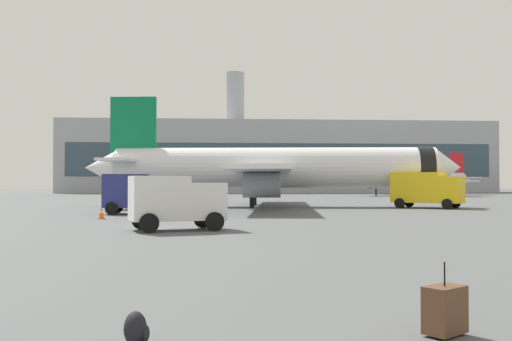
# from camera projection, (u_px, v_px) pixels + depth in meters

# --- Properties ---
(airplane_at_gate) EXTENTS (35.77, 32.34, 10.50)m
(airplane_at_gate) POSITION_uv_depth(u_px,v_px,m) (272.00, 168.00, 55.22)
(airplane_at_gate) COLOR white
(airplane_at_gate) RESTS_ON ground
(airplane_taxiing) EXTENTS (25.23, 23.16, 7.77)m
(airplane_taxiing) POSITION_uv_depth(u_px,v_px,m) (416.00, 180.00, 103.22)
(airplane_taxiing) COLOR silver
(airplane_taxiing) RESTS_ON ground
(service_truck) EXTENTS (4.81, 2.54, 2.90)m
(service_truck) POSITION_uv_depth(u_px,v_px,m) (137.00, 192.00, 42.43)
(service_truck) COLOR navy
(service_truck) RESTS_ON ground
(fuel_truck) EXTENTS (6.19, 5.60, 3.20)m
(fuel_truck) POSITION_uv_depth(u_px,v_px,m) (426.00, 188.00, 51.95)
(fuel_truck) COLOR yellow
(fuel_truck) RESTS_ON ground
(cargo_van) EXTENTS (4.79, 3.35, 2.60)m
(cargo_van) POSITION_uv_depth(u_px,v_px,m) (176.00, 200.00, 27.85)
(cargo_van) COLOR white
(cargo_van) RESTS_ON ground
(safety_cone_near) EXTENTS (0.44, 0.44, 0.78)m
(safety_cone_near) POSITION_uv_depth(u_px,v_px,m) (102.00, 213.00, 36.43)
(safety_cone_near) COLOR #F2590C
(safety_cone_near) RESTS_ON ground
(safety_cone_mid) EXTENTS (0.44, 0.44, 0.69)m
(safety_cone_mid) POSITION_uv_depth(u_px,v_px,m) (157.00, 214.00, 35.68)
(safety_cone_mid) COLOR #F2590C
(safety_cone_mid) RESTS_ON ground
(rolling_suitcase) EXTENTS (0.75, 0.69, 1.10)m
(rolling_suitcase) POSITION_uv_depth(u_px,v_px,m) (445.00, 310.00, 8.70)
(rolling_suitcase) COLOR brown
(rolling_suitcase) RESTS_ON ground
(traveller_backpack) EXTENTS (0.36, 0.40, 0.48)m
(traveller_backpack) POSITION_uv_depth(u_px,v_px,m) (136.00, 329.00, 8.17)
(traveller_backpack) COLOR black
(traveller_backpack) RESTS_ON ground
(terminal_building) EXTENTS (97.05, 21.53, 28.01)m
(terminal_building) POSITION_uv_depth(u_px,v_px,m) (277.00, 158.00, 136.78)
(terminal_building) COLOR #9EA3AD
(terminal_building) RESTS_ON ground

